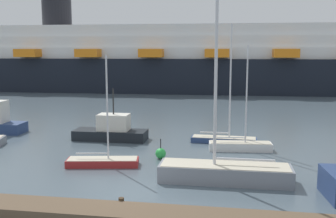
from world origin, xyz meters
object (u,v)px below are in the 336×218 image
sailboat_4 (224,137)px  channel_buoy_0 (161,153)px  cruise_ship (158,61)px  sailboat_1 (225,170)px  sailboat_2 (240,145)px  sailboat_0 (103,161)px  fishing_boat_3 (112,131)px

sailboat_4 → channel_buoy_0: (-3.93, -5.16, -0.07)m
sailboat_4 → cruise_ship: 41.20m
sailboat_1 → sailboat_4: size_ratio=1.47×
sailboat_1 → sailboat_4: bearing=-88.8°
sailboat_2 → cruise_ship: bearing=103.3°
sailboat_0 → fishing_boat_3: bearing=92.9°
sailboat_0 → cruise_ship: 46.84m
fishing_boat_3 → cruise_ship: cruise_ship is taller
sailboat_0 → sailboat_2: bearing=21.8°
sailboat_4 → channel_buoy_0: 6.48m
sailboat_0 → channel_buoy_0: 3.81m
sailboat_2 → sailboat_4: 2.46m
sailboat_2 → cruise_ship: cruise_ship is taller
sailboat_0 → sailboat_2: size_ratio=0.91×
sailboat_0 → sailboat_4: size_ratio=0.75×
sailboat_2 → fishing_boat_3: size_ratio=1.28×
channel_buoy_0 → cruise_ship: (-8.54, 44.14, 4.79)m
sailboat_0 → sailboat_4: sailboat_4 is taller
sailboat_0 → channel_buoy_0: bearing=24.0°
sailboat_2 → cruise_ship: size_ratio=0.07×
sailboat_1 → sailboat_2: size_ratio=1.80×
sailboat_0 → fishing_boat_3: size_ratio=1.17×
channel_buoy_0 → sailboat_1: bearing=-43.2°
sailboat_0 → sailboat_2: 9.72m
sailboat_4 → cruise_ship: size_ratio=0.09×
sailboat_1 → sailboat_2: sailboat_1 is taller
channel_buoy_0 → cruise_ship: bearing=101.0°
sailboat_1 → cruise_ship: bearing=-75.3°
sailboat_4 → sailboat_0: bearing=-131.9°
sailboat_0 → fishing_boat_3: sailboat_0 is taller
sailboat_4 → fishing_boat_3: (-8.67, -0.45, 0.32)m
fishing_boat_3 → cruise_ship: bearing=95.3°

